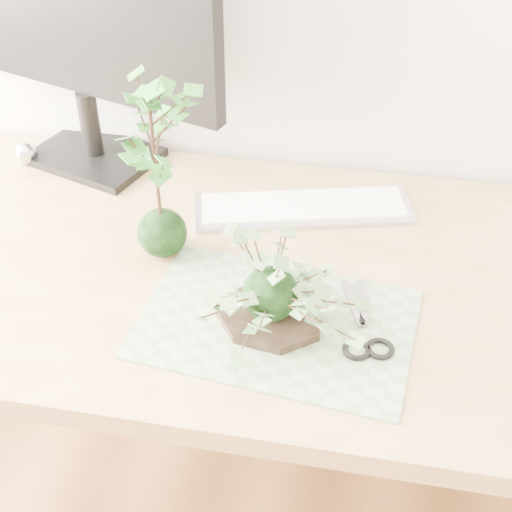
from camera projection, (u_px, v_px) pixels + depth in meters
name	position (u px, v px, depth m)	size (l,w,h in m)	color
desk	(241.00, 304.00, 1.28)	(1.60, 0.70, 0.74)	tan
cutting_mat	(276.00, 323.00, 1.11)	(0.42, 0.28, 0.00)	slate
stone_dish	(270.00, 318.00, 1.11)	(0.17, 0.17, 0.01)	black
ivy_kokedama	(271.00, 273.00, 1.05)	(0.31, 0.31, 0.17)	black
maple_kokedama	(151.00, 125.00, 1.10)	(0.25, 0.25, 0.36)	black
keyboard	(303.00, 208.00, 1.35)	(0.43, 0.22, 0.02)	#B4B3BD
monitor	(74.00, 9.00, 1.31)	(0.60, 0.25, 0.55)	black
foil_ball	(26.00, 153.00, 1.47)	(0.05, 0.05, 0.05)	silver
scissors	(362.00, 338.00, 1.08)	(0.09, 0.18, 0.01)	gray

